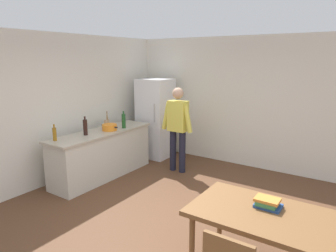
# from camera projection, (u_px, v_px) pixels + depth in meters

# --- Properties ---
(ground_plane) EXTENTS (14.00, 14.00, 0.00)m
(ground_plane) POSITION_uv_depth(u_px,v_px,m) (164.00, 225.00, 4.22)
(ground_plane) COLOR brown
(wall_back) EXTENTS (6.40, 0.12, 2.70)m
(wall_back) POSITION_uv_depth(u_px,v_px,m) (246.00, 102.00, 6.36)
(wall_back) COLOR silver
(wall_back) RESTS_ON ground_plane
(wall_left) EXTENTS (0.12, 5.60, 2.70)m
(wall_left) POSITION_uv_depth(u_px,v_px,m) (52.00, 109.00, 5.51)
(wall_left) COLOR silver
(wall_left) RESTS_ON ground_plane
(kitchen_counter) EXTENTS (0.64, 2.20, 0.90)m
(kitchen_counter) POSITION_uv_depth(u_px,v_px,m) (102.00, 154.00, 5.86)
(kitchen_counter) COLOR beige
(kitchen_counter) RESTS_ON ground_plane
(refrigerator) EXTENTS (0.70, 0.67, 1.80)m
(refrigerator) POSITION_uv_depth(u_px,v_px,m) (155.00, 118.00, 7.01)
(refrigerator) COLOR white
(refrigerator) RESTS_ON ground_plane
(person) EXTENTS (0.70, 0.22, 1.70)m
(person) POSITION_uv_depth(u_px,v_px,m) (178.00, 124.00, 6.02)
(person) COLOR #1E1E2D
(person) RESTS_ON ground_plane
(dining_table) EXTENTS (1.40, 0.90, 0.75)m
(dining_table) POSITION_uv_depth(u_px,v_px,m) (261.00, 219.00, 3.07)
(dining_table) COLOR brown
(dining_table) RESTS_ON ground_plane
(cooking_pot) EXTENTS (0.40, 0.28, 0.12)m
(cooking_pot) POSITION_uv_depth(u_px,v_px,m) (110.00, 127.00, 5.83)
(cooking_pot) COLOR orange
(cooking_pot) RESTS_ON kitchen_counter
(utensil_jar) EXTENTS (0.11, 0.11, 0.32)m
(utensil_jar) POSITION_uv_depth(u_px,v_px,m) (107.00, 123.00, 6.13)
(utensil_jar) COLOR tan
(utensil_jar) RESTS_ON kitchen_counter
(bottle_wine_dark) EXTENTS (0.08, 0.08, 0.34)m
(bottle_wine_dark) POSITION_uv_depth(u_px,v_px,m) (85.00, 127.00, 5.46)
(bottle_wine_dark) COLOR black
(bottle_wine_dark) RESTS_ON kitchen_counter
(bottle_wine_green) EXTENTS (0.08, 0.08, 0.34)m
(bottle_wine_green) POSITION_uv_depth(u_px,v_px,m) (124.00, 121.00, 6.00)
(bottle_wine_green) COLOR #1E5123
(bottle_wine_green) RESTS_ON kitchen_counter
(bottle_oil_amber) EXTENTS (0.06, 0.06, 0.28)m
(bottle_oil_amber) POSITION_uv_depth(u_px,v_px,m) (55.00, 134.00, 5.09)
(bottle_oil_amber) COLOR #996619
(bottle_oil_amber) RESTS_ON kitchen_counter
(book_stack) EXTENTS (0.26, 0.20, 0.10)m
(book_stack) POSITION_uv_depth(u_px,v_px,m) (268.00, 203.00, 3.13)
(book_stack) COLOR #284C8E
(book_stack) RESTS_ON dining_table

